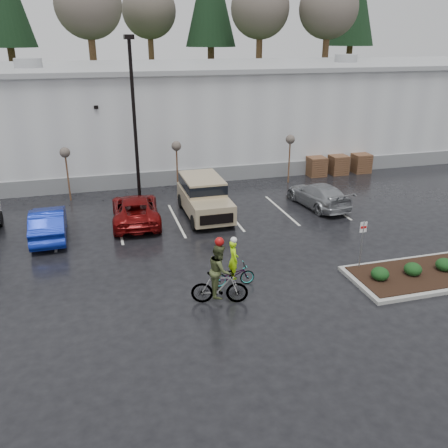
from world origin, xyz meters
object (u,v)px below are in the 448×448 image
object	(u,v)px
car_red	(135,209)
car_far_silver	(318,195)
sapling_east	(290,142)
car_blue	(48,223)
sapling_mid	(176,149)
pallet_stack_b	(338,165)
pallet_stack_a	(316,166)
cyclist_olive	(220,280)
pallet_stack_c	(361,163)
fire_lane_sign	(362,240)
cyclist_hivis	(233,270)
lamppost	(133,103)
suv_tan	(205,198)
sapling_west	(65,155)

from	to	relation	value
car_red	car_far_silver	bearing A→B (deg)	-178.18
sapling_east	car_blue	size ratio (longest dim) A/B	0.71
sapling_mid	pallet_stack_b	world-z (taller)	sapling_mid
sapling_east	pallet_stack_b	world-z (taller)	sapling_east
pallet_stack_a	car_blue	bearing A→B (deg)	-159.16
pallet_stack_a	cyclist_olive	xyz separation A→B (m)	(-10.97, -14.73, 0.26)
pallet_stack_c	fire_lane_sign	distance (m)	16.07
car_blue	cyclist_hivis	size ratio (longest dim) A/B	2.19
pallet_stack_b	fire_lane_sign	world-z (taller)	fire_lane_sign
lamppost	suv_tan	world-z (taller)	lamppost
fire_lane_sign	car_far_silver	bearing A→B (deg)	76.13
car_blue	suv_tan	bearing A→B (deg)	-175.98
lamppost	cyclist_hivis	world-z (taller)	lamppost
pallet_stack_b	car_blue	xyz separation A→B (m)	(-19.05, -6.60, 0.07)
pallet_stack_a	suv_tan	size ratio (longest dim) A/B	0.26
pallet_stack_b	pallet_stack_c	bearing A→B (deg)	0.00
cyclist_hivis	cyclist_olive	distance (m)	1.44
sapling_east	car_red	size ratio (longest dim) A/B	0.63
sapling_west	pallet_stack_c	world-z (taller)	sapling_west
pallet_stack_b	pallet_stack_c	world-z (taller)	same
car_far_silver	cyclist_olive	bearing A→B (deg)	39.21
suv_tan	lamppost	bearing A→B (deg)	129.31
suv_tan	cyclist_hivis	size ratio (longest dim) A/B	2.47
cyclist_hivis	cyclist_olive	xyz separation A→B (m)	(-0.86, -1.12, 0.28)
sapling_east	pallet_stack_c	size ratio (longest dim) A/B	2.37
car_far_silver	sapling_east	bearing A→B (deg)	-100.72
car_blue	cyclist_hivis	distance (m)	10.07
car_blue	sapling_east	bearing A→B (deg)	-161.11
sapling_east	fire_lane_sign	xyz separation A→B (m)	(-2.20, -12.80, -1.32)
car_red	cyclist_olive	xyz separation A→B (m)	(2.12, -9.03, 0.23)
pallet_stack_a	pallet_stack_b	world-z (taller)	same
car_blue	pallet_stack_a	bearing A→B (deg)	-160.95
sapling_west	pallet_stack_b	size ratio (longest dim) A/B	2.37
sapling_east	sapling_west	bearing A→B (deg)	180.00
sapling_east	pallet_stack_a	xyz separation A→B (m)	(2.50, 1.00, -2.05)
sapling_east	suv_tan	world-z (taller)	sapling_east
fire_lane_sign	sapling_west	bearing A→B (deg)	132.67
fire_lane_sign	cyclist_olive	bearing A→B (deg)	-171.61
cyclist_olive	cyclist_hivis	bearing A→B (deg)	-22.75
lamppost	pallet_stack_b	distance (m)	15.19
sapling_mid	pallet_stack_c	world-z (taller)	sapling_mid
sapling_west	car_blue	bearing A→B (deg)	-98.58
car_far_silver	suv_tan	bearing A→B (deg)	-8.95
fire_lane_sign	car_red	bearing A→B (deg)	135.98
car_blue	sapling_mid	bearing A→B (deg)	-144.45
fire_lane_sign	car_red	size ratio (longest dim) A/B	0.43
sapling_west	cyclist_olive	world-z (taller)	sapling_west
cyclist_olive	lamppost	bearing A→B (deg)	21.68
car_blue	suv_tan	size ratio (longest dim) A/B	0.89
fire_lane_sign	suv_tan	bearing A→B (deg)	120.38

